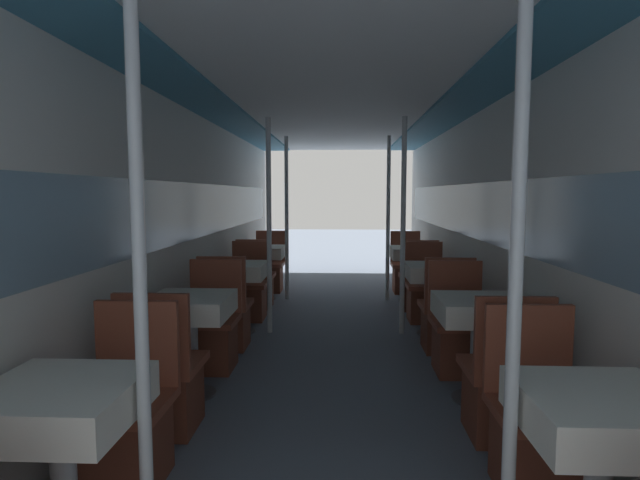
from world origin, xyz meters
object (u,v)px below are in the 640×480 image
dining_table_left_3 (263,255)px  chair_right_far_1 (459,339)px  dining_table_left_2 (238,275)px  support_pole_left_2 (269,227)px  support_pole_left_3 (287,219)px  chair_right_far_0 (538,439)px  support_pole_left_0 (140,286)px  chair_left_near_1 (164,388)px  chair_right_near_2 (445,322)px  dining_table_right_3 (412,256)px  chair_right_far_2 (425,297)px  chair_left_far_2 (249,296)px  dining_table_right_1 (478,315)px  chair_left_near_3 (257,287)px  support_pole_right_3 (388,219)px  chair_left_near_2 (227,319)px  chair_right_near_3 (418,288)px  chair_left_far_1 (212,336)px  support_pole_right_0 (515,289)px  dining_table_left_1 (190,312)px  chair_left_far_0 (126,430)px  support_pole_right_2 (403,227)px  dining_table_right_2 (434,276)px  dining_table_right_0 (601,424)px  chair_left_far_3 (269,273)px  dining_table_left_0 (61,414)px

dining_table_left_3 → chair_right_far_1: size_ratio=0.82×
dining_table_left_2 → support_pole_left_2: size_ratio=0.33×
support_pole_left_3 → chair_right_far_0: size_ratio=2.49×
support_pole_left_0 → chair_right_far_1: 3.01m
chair_left_near_1 → chair_right_far_0: (2.10, -0.57, 0.00)m
chair_right_near_2 → dining_table_right_3: size_ratio=1.22×
chair_right_near_2 → chair_right_far_2: size_ratio=1.00×
chair_left_far_2 → chair_right_far_0: 4.01m
dining_table_right_1 → chair_right_far_1: chair_right_far_1 is taller
chair_right_far_0 → dining_table_right_1: (-0.00, 1.14, 0.35)m
chair_right_far_1 → dining_table_right_3: size_ratio=1.22×
chair_left_near_3 → support_pole_right_3: support_pole_right_3 is taller
chair_left_near_3 → chair_right_far_2: 2.18m
support_pole_left_0 → support_pole_left_3: bearing=90.0°
chair_left_near_2 → support_pole_right_3: size_ratio=0.40×
chair_right_near_3 → chair_left_far_1: bearing=-132.7°
support_pole_left_0 → support_pole_right_0: size_ratio=1.00×
dining_table_left_1 → support_pole_right_0: (1.76, -1.71, 0.52)m
dining_table_left_3 → dining_table_right_3: size_ratio=1.00×
chair_left_far_2 → support_pole_right_0: (1.76, -3.99, 0.87)m
dining_table_left_1 → chair_right_far_2: chair_right_far_2 is taller
dining_table_right_3 → chair_right_near_3: (0.00, -0.57, -0.35)m
chair_left_far_0 → chair_right_near_2: size_ratio=1.00×
dining_table_right_1 → chair_right_near_2: size_ratio=0.82×
support_pole_right_2 → chair_left_near_2: bearing=-162.1°
dining_table_left_3 → support_pole_right_3: 1.84m
support_pole_right_2 → dining_table_left_3: bearing=135.9°
chair_left_far_1 → support_pole_right_2: (1.76, 1.14, 0.87)m
support_pole_left_0 → dining_table_right_2: support_pole_left_0 is taller
support_pole_left_3 → dining_table_right_0: (1.76, -5.13, -0.52)m
chair_left_near_3 → chair_right_near_2: bearing=-39.1°
dining_table_left_3 → chair_right_far_1: chair_right_far_1 is taller
dining_table_left_3 → chair_left_far_1: bearing=-90.0°
chair_right_far_2 → support_pole_right_2: 1.09m
chair_left_far_3 → dining_table_right_1: chair_left_far_3 is taller
support_pole_left_3 → support_pole_right_0: size_ratio=1.00×
support_pole_right_3 → support_pole_left_3: bearing=180.0°
dining_table_left_1 → dining_table_right_3: bearing=58.4°
dining_table_left_1 → chair_left_far_3: size_ratio=0.82×
chair_left_near_2 → dining_table_right_2: 2.20m
support_pole_left_0 → dining_table_left_2: (-0.34, 3.42, -0.52)m
chair_left_far_1 → support_pole_left_0: bearing=98.5°
chair_left_far_0 → chair_right_near_3: 4.50m
dining_table_left_0 → dining_table_right_3: 5.54m
dining_table_left_2 → dining_table_right_3: 2.71m
chair_left_near_1 → chair_right_far_0: bearing=-15.1°
dining_table_right_3 → chair_right_far_0: bearing=-90.0°
chair_left_near_1 → dining_table_right_2: chair_left_near_1 is taller
dining_table_left_1 → chair_right_far_2: (2.10, 2.28, -0.35)m
chair_left_far_1 → support_pole_left_3: 2.99m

